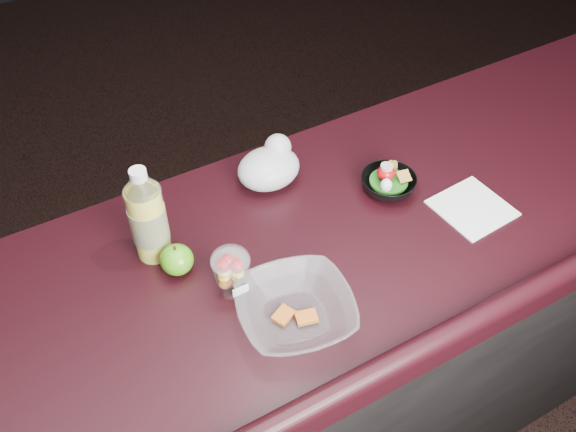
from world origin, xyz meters
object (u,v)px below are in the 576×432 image
object	(u,v)px
fruit_cup	(231,271)
snack_bowl	(388,183)
lemonade_bottle	(148,220)
green_apple	(177,260)
takeout_bowl	(295,310)

from	to	relation	value
fruit_cup	snack_bowl	world-z (taller)	fruit_cup
lemonade_bottle	snack_bowl	size ratio (longest dim) A/B	1.40
green_apple	takeout_bowl	size ratio (longest dim) A/B	0.27
fruit_cup	snack_bowl	bearing A→B (deg)	10.84
takeout_bowl	lemonade_bottle	bearing A→B (deg)	120.22
lemonade_bottle	takeout_bowl	size ratio (longest dim) A/B	0.87
green_apple	takeout_bowl	xyz separation A→B (m)	(0.15, -0.24, -0.00)
green_apple	takeout_bowl	distance (m)	0.28
lemonade_bottle	fruit_cup	bearing A→B (deg)	-59.90
fruit_cup	takeout_bowl	distance (m)	0.15
green_apple	takeout_bowl	bearing A→B (deg)	-56.71
lemonade_bottle	fruit_cup	world-z (taller)	lemonade_bottle
lemonade_bottle	green_apple	world-z (taller)	lemonade_bottle
snack_bowl	fruit_cup	bearing A→B (deg)	-169.16
fruit_cup	snack_bowl	distance (m)	0.47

